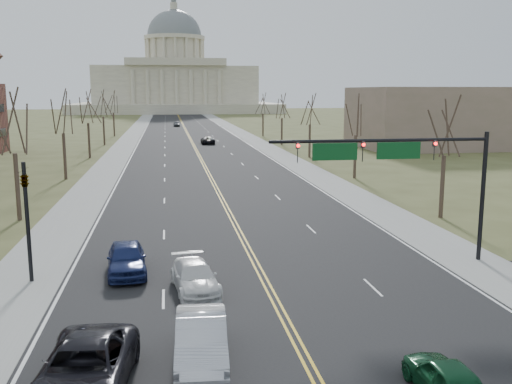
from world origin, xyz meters
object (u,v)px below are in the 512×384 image
object	(u,v)px
signal_mast	(397,160)
signal_left	(27,209)
car_nb_inner_lead	(447,379)
car_sb_inner_lead	(201,339)
car_far_nb	(208,140)
car_sb_outer_lead	(84,369)
car_sb_outer_second	(127,258)
car_far_sb	(177,124)
car_sb_inner_second	(195,277)

from	to	relation	value
signal_mast	signal_left	world-z (taller)	signal_mast
car_nb_inner_lead	car_sb_inner_lead	xyz separation A→B (m)	(-7.27, 3.66, 0.16)
car_sb_inner_lead	car_far_nb	world-z (taller)	car_sb_inner_lead
car_sb_outer_lead	car_sb_outer_second	size ratio (longest dim) A/B	1.23
car_far_nb	car_sb_outer_second	bearing A→B (deg)	80.74
car_far_sb	car_sb_outer_lead	bearing A→B (deg)	-94.18
signal_mast	car_sb_inner_second	xyz separation A→B (m)	(-10.96, -2.71, -5.06)
car_nb_inner_lead	car_far_nb	bearing A→B (deg)	-89.28
signal_left	car_sb_outer_second	world-z (taller)	signal_left
car_sb_outer_lead	car_far_sb	world-z (taller)	car_sb_outer_lead
car_sb_outer_lead	car_far_nb	bearing A→B (deg)	88.75
car_far_nb	car_sb_inner_second	bearing A→B (deg)	83.53
car_sb_outer_second	car_sb_outer_lead	bearing A→B (deg)	-96.95
signal_left	car_sb_inner_lead	size ratio (longest dim) A/B	1.19
car_sb_inner_second	car_nb_inner_lead	bearing A→B (deg)	-63.30
car_nb_inner_lead	signal_mast	bearing A→B (deg)	-105.71
car_nb_inner_lead	car_sb_outer_second	world-z (taller)	car_sb_outer_second
signal_left	car_nb_inner_lead	xyz separation A→B (m)	(15.11, -13.56, -3.04)
car_sb_inner_second	car_far_sb	xyz separation A→B (m)	(1.57, 129.25, -0.01)
car_sb_inner_lead	car_sb_outer_second	xyz separation A→B (m)	(-3.22, 10.40, -0.01)
signal_left	car_nb_inner_lead	world-z (taller)	signal_left
signal_left	car_sb_outer_second	xyz separation A→B (m)	(4.63, 0.50, -2.88)
signal_mast	car_sb_outer_second	size ratio (longest dim) A/B	2.52
car_nb_inner_lead	car_far_nb	xyz separation A→B (m)	(-0.99, 87.57, 0.01)
signal_left	car_sb_inner_second	world-z (taller)	signal_left
signal_mast	car_sb_inner_lead	world-z (taller)	signal_mast
signal_left	signal_mast	bearing A→B (deg)	-0.00
signal_mast	signal_left	bearing A→B (deg)	180.00
car_sb_outer_lead	car_far_sb	xyz separation A→B (m)	(5.43, 138.06, -0.15)
car_far_nb	car_far_sb	distance (m)	52.73
car_sb_outer_lead	car_sb_inner_second	world-z (taller)	car_sb_outer_lead
car_sb_inner_lead	car_sb_outer_second	world-z (taller)	car_sb_inner_lead
car_nb_inner_lead	car_sb_outer_second	distance (m)	17.54
car_sb_outer_lead	car_far_nb	xyz separation A→B (m)	(10.00, 85.52, -0.15)
signal_mast	car_sb_outer_lead	size ratio (longest dim) A/B	2.04
signal_left	car_sb_inner_second	distance (m)	8.96
signal_mast	car_sb_inner_lead	xyz separation A→B (m)	(-11.10, -9.90, -4.92)
car_sb_inner_second	car_far_sb	size ratio (longest dim) A/B	1.20
signal_mast	car_nb_inner_lead	size ratio (longest dim) A/B	3.11
car_nb_inner_lead	car_sb_inner_second	xyz separation A→B (m)	(-7.13, 10.85, 0.02)
signal_left	car_sb_outer_lead	xyz separation A→B (m)	(4.12, -11.51, -2.88)
car_sb_outer_lead	car_sb_outer_second	distance (m)	12.03
signal_left	car_sb_inner_lead	bearing A→B (deg)	-51.60
car_sb_outer_lead	car_sb_inner_second	bearing A→B (deg)	71.72
car_far_sb	car_far_nb	bearing A→B (deg)	-86.96
car_sb_inner_lead	car_sb_outer_lead	distance (m)	4.06
car_sb_outer_lead	car_sb_outer_second	bearing A→B (deg)	93.01
car_sb_inner_second	car_far_sb	world-z (taller)	car_sb_inner_second
signal_left	car_sb_outer_lead	distance (m)	12.56
signal_mast	car_sb_inner_lead	bearing A→B (deg)	-138.27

